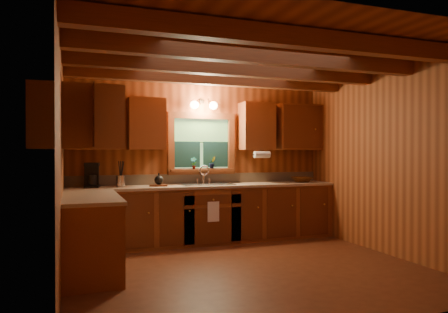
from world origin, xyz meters
name	(u,v)px	position (x,y,z in m)	size (l,w,h in m)	color
room	(246,161)	(0.00, 0.00, 1.30)	(4.20, 4.20, 4.20)	#502513
ceiling_beams	(247,63)	(0.00, 0.00, 2.49)	(4.20, 2.54, 0.18)	brown
base_cabinets	(181,219)	(-0.49, 1.28, 0.43)	(4.20, 2.22, 0.86)	brown
countertop	(182,188)	(-0.48, 1.29, 0.88)	(4.20, 2.24, 0.04)	tan
backsplash	(201,179)	(0.00, 1.89, 0.98)	(4.20, 0.02, 0.16)	tan
dishwasher_panel	(117,231)	(-1.47, 0.68, 0.43)	(0.02, 0.60, 0.80)	white
upper_cabinets	(174,123)	(-0.56, 1.42, 1.84)	(4.19, 1.77, 0.78)	brown
window	(202,145)	(0.00, 1.87, 1.53)	(1.12, 0.08, 1.00)	brown
window_sill	(203,170)	(0.00, 1.82, 1.12)	(1.06, 0.14, 0.04)	brown
wall_sconce	(204,105)	(0.00, 1.75, 2.16)	(0.45, 0.21, 0.17)	black
paper_towel_roll	(262,155)	(0.92, 1.53, 1.37)	(0.11, 0.11, 0.27)	white
dish_towel	(213,212)	(0.00, 1.26, 0.52)	(0.18, 0.01, 0.30)	white
sink	(207,187)	(0.00, 1.60, 0.86)	(0.82, 0.48, 0.43)	silver
coffee_maker	(92,175)	(-1.72, 1.69, 1.07)	(0.20, 0.26, 0.36)	black
utensil_crock	(121,180)	(-1.31, 1.66, 0.99)	(0.13, 0.13, 0.38)	silver
cutting_board	(159,185)	(-0.76, 1.57, 0.91)	(0.26, 0.19, 0.02)	#552612
teakettle	(159,180)	(-0.76, 1.57, 0.99)	(0.14, 0.14, 0.17)	black
wicker_basket	(302,180)	(1.68, 1.57, 0.95)	(0.37, 0.37, 0.09)	#48230C
potted_plant_left	(194,163)	(-0.15, 1.79, 1.24)	(0.10, 0.07, 0.19)	#552612
potted_plant_right	(212,163)	(0.17, 1.82, 1.24)	(0.11, 0.09, 0.20)	#552612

